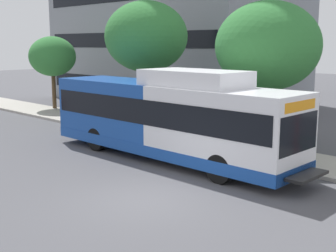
% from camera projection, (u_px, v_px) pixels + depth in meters
% --- Properties ---
extents(ground_plane, '(120.00, 120.00, 0.00)m').
position_uv_depth(ground_plane, '(19.00, 154.00, 18.97)').
color(ground_plane, '#4C4C51').
extents(sidewalk_curb, '(3.00, 56.00, 0.14)m').
position_uv_depth(sidewalk_curb, '(168.00, 136.00, 22.52)').
color(sidewalk_curb, '#A8A399').
rests_on(sidewalk_curb, ground).
extents(transit_bus, '(2.58, 12.25, 3.65)m').
position_uv_depth(transit_bus, '(168.00, 118.00, 17.94)').
color(transit_bus, white).
rests_on(transit_bus, ground).
extents(street_tree_near_stop, '(4.47, 4.47, 6.29)m').
position_uv_depth(street_tree_near_stop, '(268.00, 46.00, 19.02)').
color(street_tree_near_stop, '#4C3823').
rests_on(street_tree_near_stop, sidewalk_curb).
extents(street_tree_mid_block, '(4.44, 4.44, 6.75)m').
position_uv_depth(street_tree_mid_block, '(146.00, 37.00, 23.92)').
color(street_tree_mid_block, '#4C3823').
rests_on(street_tree_mid_block, sidewalk_curb).
extents(street_tree_far_block, '(3.24, 3.24, 5.01)m').
position_uv_depth(street_tree_far_block, '(52.00, 57.00, 31.16)').
color(street_tree_far_block, '#4C3823').
rests_on(street_tree_far_block, sidewalk_curb).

